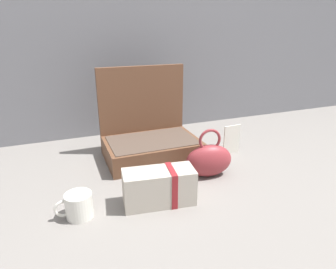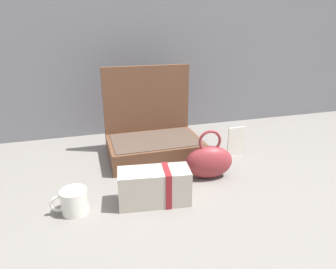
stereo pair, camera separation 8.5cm
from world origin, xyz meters
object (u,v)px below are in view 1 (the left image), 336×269
Objects in this scene: open_suitcase at (149,138)px; coffee_mug at (78,206)px; info_card_left at (232,139)px; cream_toiletry_bag at (160,187)px; teal_pouch_handbag at (209,160)px.

coffee_mug is at bearing -134.01° from open_suitcase.
info_card_left is at bearing -17.01° from open_suitcase.
info_card_left is (0.37, -0.11, -0.02)m from open_suitcase.
open_suitcase is 0.40m from cream_toiletry_bag.
open_suitcase is at bearing 120.49° from teal_pouch_handbag.
coffee_mug is 0.77m from info_card_left.
open_suitcase is 0.39m from info_card_left.
info_card_left is (0.21, 0.16, -0.00)m from teal_pouch_handbag.
info_card_left is at bearing 37.38° from teal_pouch_handbag.
info_card_left is (0.46, 0.27, 0.01)m from cream_toiletry_bag.
open_suitcase reaches higher than info_card_left.
coffee_mug is at bearing -163.60° from info_card_left.
open_suitcase reaches higher than coffee_mug.
teal_pouch_handbag is 0.26m from info_card_left.
cream_toiletry_bag is 0.27m from coffee_mug.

